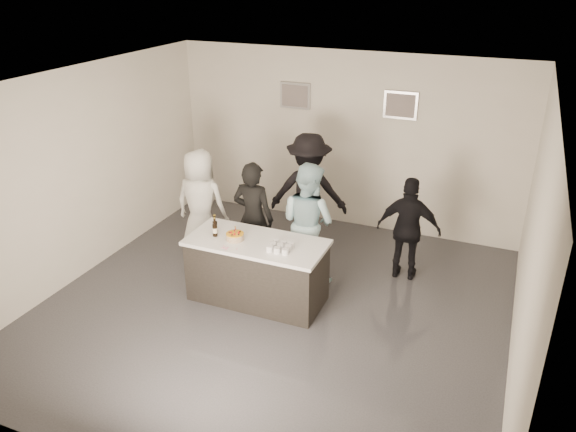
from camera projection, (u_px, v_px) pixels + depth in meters
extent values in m
plane|color=#3D3D42|center=(274.00, 307.00, 7.60)|extent=(6.00, 6.00, 0.00)
plane|color=white|center=(271.00, 85.00, 6.36)|extent=(6.00, 6.00, 0.00)
cube|color=silver|center=(345.00, 141.00, 9.50)|extent=(6.00, 0.04, 3.00)
cube|color=silver|center=(119.00, 344.00, 4.46)|extent=(6.00, 0.04, 3.00)
cube|color=silver|center=(82.00, 174.00, 8.03)|extent=(0.04, 6.00, 3.00)
cube|color=silver|center=(531.00, 249.00, 5.93)|extent=(0.04, 6.00, 3.00)
cube|color=#B2B2B7|center=(295.00, 96.00, 9.50)|extent=(0.54, 0.04, 0.44)
cube|color=#B2B2B7|center=(401.00, 105.00, 8.87)|extent=(0.54, 0.04, 0.44)
cube|color=white|center=(257.00, 270.00, 7.61)|extent=(1.86, 0.86, 0.90)
cylinder|color=#EEA419|center=(235.00, 237.00, 7.44)|extent=(0.24, 0.24, 0.08)
cylinder|color=black|center=(215.00, 224.00, 7.59)|extent=(0.07, 0.07, 0.26)
cylinder|color=black|center=(215.00, 227.00, 7.50)|extent=(0.07, 0.07, 0.26)
cube|color=orange|center=(281.00, 247.00, 7.19)|extent=(0.30, 0.30, 0.08)
cube|color=pink|center=(229.00, 248.00, 7.22)|extent=(0.24, 0.08, 0.01)
imported|color=black|center=(253.00, 218.00, 8.18)|extent=(0.63, 0.41, 1.72)
imported|color=#AAD4DF|center=(308.00, 222.00, 8.00)|extent=(1.04, 0.93, 1.77)
imported|color=white|center=(201.00, 204.00, 8.67)|extent=(0.87, 0.60, 1.72)
imported|color=black|center=(409.00, 229.00, 8.03)|extent=(0.93, 0.43, 1.55)
imported|color=black|center=(309.00, 192.00, 8.88)|extent=(1.35, 0.95, 1.90)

